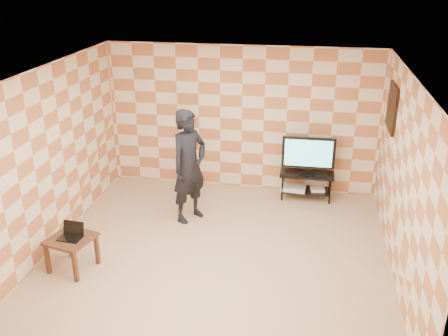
# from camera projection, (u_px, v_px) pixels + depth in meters

# --- Properties ---
(floor) EXTENTS (5.00, 5.00, 0.00)m
(floor) POSITION_uv_depth(u_px,v_px,m) (217.00, 254.00, 7.43)
(floor) COLOR tan
(floor) RESTS_ON ground
(wall_back) EXTENTS (5.00, 0.02, 2.70)m
(wall_back) POSITION_uv_depth(u_px,v_px,m) (242.00, 119.00, 9.19)
(wall_back) COLOR beige
(wall_back) RESTS_ON ground
(wall_front) EXTENTS (5.00, 0.02, 2.70)m
(wall_front) POSITION_uv_depth(u_px,v_px,m) (166.00, 274.00, 4.64)
(wall_front) COLOR beige
(wall_front) RESTS_ON ground
(wall_left) EXTENTS (0.02, 5.00, 2.70)m
(wall_left) POSITION_uv_depth(u_px,v_px,m) (49.00, 160.00, 7.32)
(wall_left) COLOR beige
(wall_left) RESTS_ON ground
(wall_right) EXTENTS (0.02, 5.00, 2.70)m
(wall_right) POSITION_uv_depth(u_px,v_px,m) (404.00, 184.00, 6.51)
(wall_right) COLOR beige
(wall_right) RESTS_ON ground
(ceiling) EXTENTS (5.00, 5.00, 0.02)m
(ceiling) POSITION_uv_depth(u_px,v_px,m) (216.00, 74.00, 6.40)
(ceiling) COLOR white
(ceiling) RESTS_ON wall_back
(wall_art) EXTENTS (0.04, 0.72, 0.72)m
(wall_art) POSITION_uv_depth(u_px,v_px,m) (392.00, 108.00, 7.70)
(wall_art) COLOR black
(wall_art) RESTS_ON wall_right
(tv_stand) EXTENTS (0.96, 0.43, 0.50)m
(tv_stand) POSITION_uv_depth(u_px,v_px,m) (307.00, 180.00, 9.06)
(tv_stand) COLOR black
(tv_stand) RESTS_ON floor
(tv) EXTENTS (0.94, 0.18, 0.68)m
(tv) POSITION_uv_depth(u_px,v_px,m) (308.00, 154.00, 8.86)
(tv) COLOR black
(tv) RESTS_ON tv_stand
(dvd_player) EXTENTS (0.47, 0.35, 0.07)m
(dvd_player) POSITION_uv_depth(u_px,v_px,m) (293.00, 188.00, 9.12)
(dvd_player) COLOR silver
(dvd_player) RESTS_ON tv_stand
(game_console) EXTENTS (0.27, 0.22, 0.06)m
(game_console) POSITION_uv_depth(u_px,v_px,m) (317.00, 189.00, 9.07)
(game_console) COLOR silver
(game_console) RESTS_ON tv_stand
(side_table) EXTENTS (0.69, 0.69, 0.50)m
(side_table) POSITION_uv_depth(u_px,v_px,m) (71.00, 243.00, 6.94)
(side_table) COLOR #3E2419
(side_table) RESTS_ON floor
(laptop) EXTENTS (0.33, 0.27, 0.21)m
(laptop) POSITION_uv_depth(u_px,v_px,m) (72.00, 234.00, 6.91)
(laptop) COLOR black
(laptop) RESTS_ON side_table
(person) EXTENTS (0.76, 0.83, 1.91)m
(person) POSITION_uv_depth(u_px,v_px,m) (189.00, 166.00, 8.12)
(person) COLOR black
(person) RESTS_ON floor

